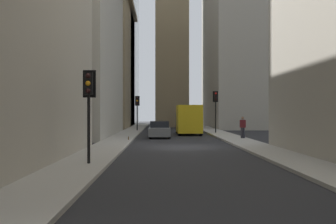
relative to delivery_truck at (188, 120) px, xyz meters
name	(u,v)px	position (x,y,z in m)	size (l,w,h in m)	color
ground_plane	(182,147)	(-13.99, 1.40, -1.46)	(135.00, 135.00, 0.00)	#262628
sidewalk_right	(109,146)	(-13.99, 5.90, -1.39)	(90.00, 2.20, 0.14)	#A8A399
sidewalk_left	(253,146)	(-13.99, -3.10, -1.39)	(90.00, 2.20, 0.14)	#A8A399
building_left_far	(243,16)	(17.63, -9.20, 14.50)	(19.07, 10.50, 31.89)	#A8A091
building_right_midfar	(60,38)	(-2.18, 11.99, 7.55)	(16.69, 10.50, 18.01)	#B7B2A5
building_right_far	(96,59)	(17.69, 11.99, 8.36)	(17.33, 10.50, 19.61)	#9E8966
church_spire	(172,2)	(20.78, 1.02, 17.35)	(5.40, 5.40, 36.10)	#9E8966
delivery_truck	(188,120)	(0.00, 0.00, 0.00)	(6.46, 2.25, 2.84)	yellow
hatchback_grey	(160,130)	(-4.91, 2.80, -0.80)	(4.30, 1.78, 1.42)	slate
traffic_light_foreground	(89,95)	(-22.83, 5.58, 1.41)	(0.43, 0.52, 3.73)	black
traffic_light_midblock	(137,105)	(5.74, 5.34, 1.53)	(0.43, 0.52, 3.88)	black
traffic_light_far_junction	(216,102)	(0.83, -2.82, 1.74)	(0.43, 0.52, 4.17)	black
pedestrian	(243,126)	(-7.74, -3.75, -0.40)	(0.26, 0.44, 1.69)	#33333D
discarded_bottle	(129,138)	(-9.46, 5.09, -1.21)	(0.07, 0.07, 0.27)	brown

